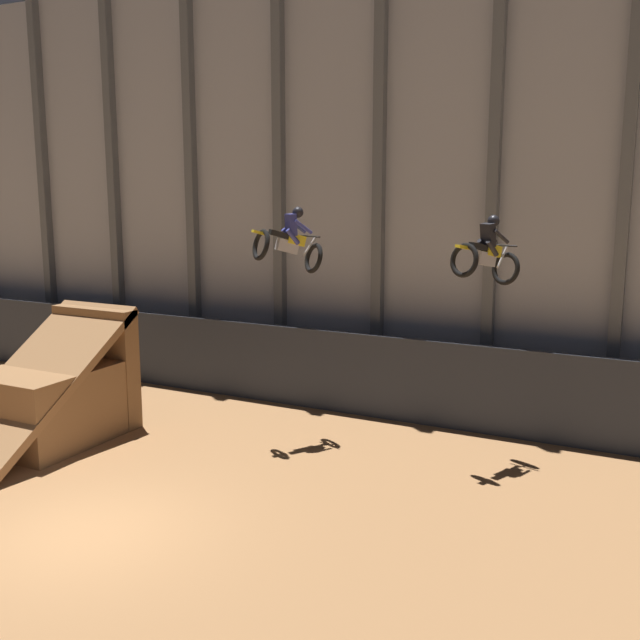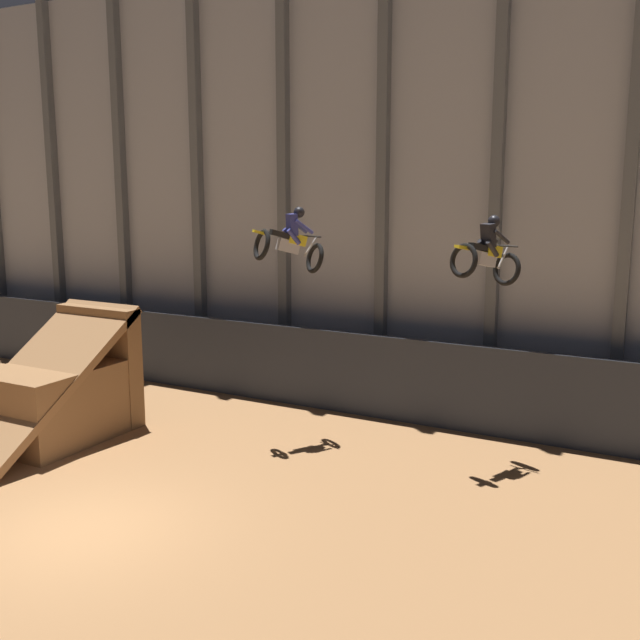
{
  "view_description": "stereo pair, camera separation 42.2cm",
  "coord_description": "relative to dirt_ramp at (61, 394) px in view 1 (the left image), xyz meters",
  "views": [
    {
      "loc": [
        9.17,
        -9.05,
        6.07
      ],
      "look_at": [
        1.76,
        5.65,
        3.02
      ],
      "focal_mm": 42.0,
      "sensor_mm": 36.0,
      "label": 1
    },
    {
      "loc": [
        9.55,
        -8.85,
        6.07
      ],
      "look_at": [
        1.76,
        5.65,
        3.02
      ],
      "focal_mm": 42.0,
      "sensor_mm": 36.0,
      "label": 2
    }
  ],
  "objects": [
    {
      "name": "rider_bike_left_air",
      "position": [
        4.84,
        2.6,
        3.61
      ],
      "size": [
        1.54,
        1.77,
        1.61
      ],
      "rotation": [
        -0.27,
        0.0,
        -0.61
      ],
      "color": "black"
    },
    {
      "name": "lower_barrier",
      "position": [
        4.11,
        4.89,
        0.01
      ],
      "size": [
        31.36,
        0.2,
        2.18
      ],
      "color": "#2D333D",
      "rests_on": "ground_plane"
    },
    {
      "name": "dirt_ramp",
      "position": [
        0.0,
        0.0,
        0.0
      ],
      "size": [
        2.36,
        4.85,
        3.15
      ],
      "color": "olive",
      "rests_on": "ground_plane"
    },
    {
      "name": "rider_bike_right_air",
      "position": [
        9.3,
        3.23,
        3.47
      ],
      "size": [
        1.35,
        1.78,
        1.58
      ],
      "rotation": [
        -0.2,
        0.0,
        -0.44
      ],
      "color": "black"
    },
    {
      "name": "arena_back_wall",
      "position": [
        4.11,
        6.21,
        4.85
      ],
      "size": [
        32.0,
        0.4,
        11.87
      ],
      "color": "#A3A8B2",
      "rests_on": "ground_plane"
    },
    {
      "name": "ground_plane",
      "position": [
        4.11,
        -3.54,
        -1.08
      ],
      "size": [
        60.0,
        60.0,
        0.0
      ],
      "primitive_type": "plane",
      "color": "#996B42"
    }
  ]
}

